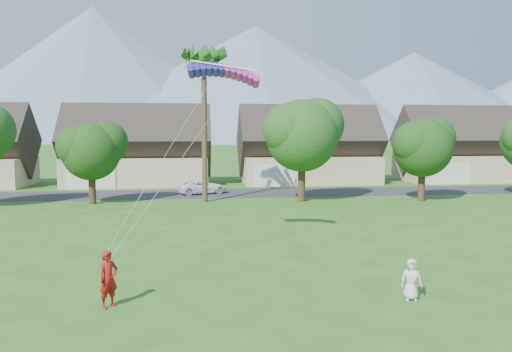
{
  "coord_description": "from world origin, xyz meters",
  "views": [
    {
      "loc": [
        -2.72,
        -12.48,
        5.86
      ],
      "look_at": [
        0.0,
        10.0,
        3.8
      ],
      "focal_mm": 35.0,
      "sensor_mm": 36.0,
      "label": 1
    }
  ],
  "objects": [
    {
      "name": "street",
      "position": [
        0.0,
        34.0,
        0.01
      ],
      "size": [
        90.0,
        7.0,
        0.01
      ],
      "primitive_type": "cube",
      "color": "#2D2D30",
      "rests_on": "ground"
    },
    {
      "name": "kite_flyer",
      "position": [
        -5.64,
        4.12,
        0.96
      ],
      "size": [
        0.82,
        0.82,
        1.92
      ],
      "primitive_type": "imported",
      "rotation": [
        0.0,
        0.0,
        0.78
      ],
      "color": "#A11512",
      "rests_on": "ground"
    },
    {
      "name": "watcher",
      "position": [
        4.67,
        3.64,
        0.72
      ],
      "size": [
        0.8,
        0.62,
        1.44
      ],
      "primitive_type": "imported",
      "rotation": [
        0.0,
        0.0,
        -0.25
      ],
      "color": "silver",
      "rests_on": "ground"
    },
    {
      "name": "parked_car",
      "position": [
        -2.17,
        34.0,
        0.64
      ],
      "size": [
        5.08,
        3.51,
        1.29
      ],
      "primitive_type": "imported",
      "rotation": [
        0.0,
        0.0,
        1.9
      ],
      "color": "white",
      "rests_on": "ground"
    },
    {
      "name": "mountain_ridge",
      "position": [
        10.4,
        260.0,
        29.07
      ],
      "size": [
        540.0,
        240.0,
        70.0
      ],
      "color": "slate",
      "rests_on": "ground"
    },
    {
      "name": "houses_row",
      "position": [
        0.49,
        42.99,
        3.44
      ],
      "size": [
        72.75,
        8.19,
        8.86
      ],
      "color": "beige",
      "rests_on": "ground"
    },
    {
      "name": "tree_row",
      "position": [
        -1.14,
        27.92,
        4.89
      ],
      "size": [
        62.27,
        6.67,
        8.45
      ],
      "color": "#47301C",
      "rests_on": "ground"
    },
    {
      "name": "fan_palm",
      "position": [
        -2.0,
        28.5,
        11.8
      ],
      "size": [
        3.0,
        3.0,
        13.8
      ],
      "color": "#4C3D26",
      "rests_on": "ground"
    },
    {
      "name": "parafoil_kite",
      "position": [
        -1.31,
        11.62,
        8.7
      ],
      "size": [
        3.47,
        1.17,
        0.5
      ],
      "rotation": [
        0.0,
        0.0,
        -0.11
      ],
      "color": "#3117B1",
      "rests_on": "ground"
    }
  ]
}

